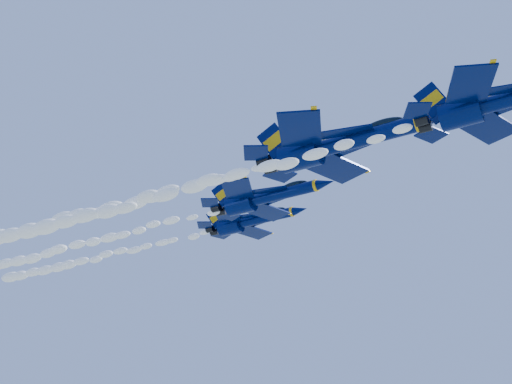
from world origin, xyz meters
The scene contains 8 objects.
jet_lead centered at (22.16, -12.90, 148.36)m, with size 15.09×12.38×5.61m.
smoke_trail_jet_lead centered at (-6.09, -12.90, 147.97)m, with size 43.60×1.68×1.51m, color white.
jet_second centered at (6.26, -7.12, 152.10)m, with size 19.26×15.80×7.16m.
smoke_trail_jet_second centered at (-23.77, -7.12, 151.67)m, with size 43.60×2.15×1.93m, color white.
jet_third centered at (-6.27, 1.17, 152.81)m, with size 15.70×12.88×5.83m.
smoke_trail_jet_third centered at (-34.78, 1.17, 152.42)m, with size 43.60×1.75×1.57m, color white.
jet_fourth centered at (-16.17, 15.28, 157.48)m, with size 16.09×13.20×5.98m.
smoke_trail_jet_fourth centered at (-44.84, 15.28, 157.08)m, with size 43.60×1.79×1.61m, color white.
Camera 1 is at (25.55, -58.44, 119.54)m, focal length 45.00 mm.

